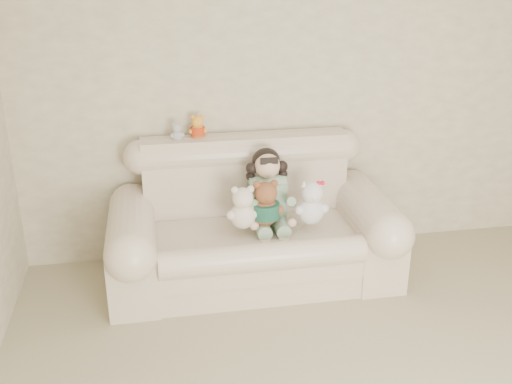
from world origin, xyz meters
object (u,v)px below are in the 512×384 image
object	(u,v)px
brown_teddy	(266,199)
white_cat	(312,198)
cream_teddy	(243,203)
sofa	(254,217)
seated_child	(267,187)

from	to	relation	value
brown_teddy	white_cat	xyz separation A→B (m)	(0.33, -0.03, -0.01)
brown_teddy	cream_teddy	distance (m)	0.17
sofa	seated_child	world-z (taller)	sofa
brown_teddy	sofa	bearing A→B (deg)	102.08
sofa	white_cat	bearing A→B (deg)	-20.33
seated_child	white_cat	size ratio (longest dim) A/B	1.51
white_cat	cream_teddy	size ratio (longest dim) A/B	1.05
sofa	seated_child	size ratio (longest dim) A/B	3.59
seated_child	brown_teddy	bearing A→B (deg)	-104.21
sofa	white_cat	xyz separation A→B (m)	(0.39, -0.15, 0.18)
cream_teddy	sofa	bearing A→B (deg)	65.71
white_cat	cream_teddy	distance (m)	0.49
cream_teddy	white_cat	bearing A→B (deg)	11.28
brown_teddy	white_cat	distance (m)	0.33
sofa	cream_teddy	xyz separation A→B (m)	(-0.10, -0.13, 0.17)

